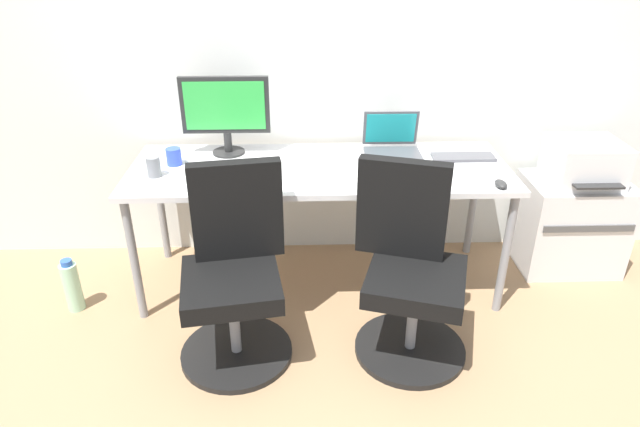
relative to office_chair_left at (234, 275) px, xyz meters
The scene contains 16 objects.
ground_plane 0.82m from the office_chair_left, 53.61° to the left, with size 5.28×5.28×0.00m, color #9E7A56.
back_wall 1.39m from the office_chair_left, 67.44° to the left, with size 4.40×0.04×2.60m, color silver.
desk 0.74m from the office_chair_left, 53.61° to the left, with size 2.01×0.71×0.73m.
office_chair_left is the anchor object (origin of this frame).
office_chair_right 0.82m from the office_chair_left, ahead, with size 0.55×0.55×0.94m.
side_cabinet 2.05m from the office_chair_left, 20.22° to the left, with size 0.57×0.42×0.56m.
printer 2.06m from the office_chair_left, 20.20° to the left, with size 0.38×0.40×0.24m.
water_bottle_on_floor 1.02m from the office_chair_left, 159.97° to the left, with size 0.09×0.09×0.31m.
desktop_monitor 0.96m from the office_chair_left, 96.73° to the left, with size 0.48×0.18×0.43m.
open_laptop 1.17m from the office_chair_left, 42.29° to the left, with size 0.31×0.27×0.22m.
keyboard_by_monitor 1.41m from the office_chair_left, 28.41° to the left, with size 0.34×0.12×0.02m, color #515156.
keyboard_by_laptop 0.96m from the office_chair_left, 22.56° to the left, with size 0.34×0.12×0.02m, color #2D2D2D.
mouse_by_monitor 1.36m from the office_chair_left, 12.09° to the left, with size 0.06×0.10×0.03m, color #2D2D2D.
mouse_by_laptop 0.45m from the office_chair_left, 100.96° to the left, with size 0.06×0.10×0.03m, color #B7B7B7.
coffee_mug 0.80m from the office_chair_left, 120.47° to the left, with size 0.08×0.08×0.09m, color blue.
pen_cup 0.73m from the office_chair_left, 133.15° to the left, with size 0.07×0.07×0.10m, color slate.
Camera 1 is at (-0.08, -2.74, 1.87)m, focal length 31.23 mm.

